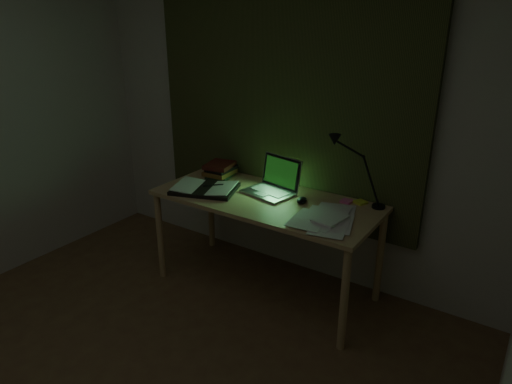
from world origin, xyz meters
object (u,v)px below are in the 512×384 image
at_px(laptop, 268,177).
at_px(open_textbook, 205,188).
at_px(loose_papers, 324,217).
at_px(book_stack, 221,170).
at_px(desk, 265,244).
at_px(desk_lamp, 382,174).

relative_size(laptop, open_textbook, 0.87).
xyz_separation_m(laptop, loose_papers, (0.52, -0.16, -0.12)).
distance_m(laptop, open_textbook, 0.48).
bearing_deg(book_stack, laptop, -10.79).
height_order(desk, loose_papers, loose_papers).
relative_size(desk, open_textbook, 3.53).
bearing_deg(desk, open_textbook, -165.12).
bearing_deg(laptop, open_textbook, -142.90).
distance_m(desk, open_textbook, 0.61).
height_order(open_textbook, loose_papers, open_textbook).
bearing_deg(laptop, loose_papers, -5.39).
height_order(desk, desk_lamp, desk_lamp).
bearing_deg(desk, desk_lamp, 21.25).
bearing_deg(open_textbook, laptop, 6.11).
height_order(desk, book_stack, book_stack).
bearing_deg(open_textbook, book_stack, 86.25).
bearing_deg(desk, loose_papers, -8.98).
relative_size(desk, desk_lamp, 3.35).
distance_m(desk, desk_lamp, 0.98).
bearing_deg(loose_papers, open_textbook, -177.42).
distance_m(laptop, book_stack, 0.52).
distance_m(laptop, loose_papers, 0.56).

